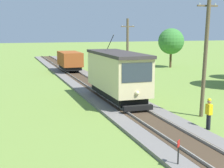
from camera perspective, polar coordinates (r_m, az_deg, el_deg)
The scene contains 7 objects.
red_tram at distance 25.74m, azimuth 0.86°, elevation 1.72°, with size 2.60×8.54×4.79m.
freight_car at distance 43.66m, azimuth -7.04°, elevation 3.91°, with size 2.40×5.20×2.31m.
utility_pole_near_tram at distance 21.92m, azimuth 15.30°, elevation 4.89°, with size 1.40×0.61×7.86m.
utility_pole_mid at distance 34.22m, azimuth 2.60°, elevation 5.55°, with size 1.40×0.28×6.53m.
trackside_signal_marker at distance 14.18m, azimuth 10.98°, elevation -11.14°, with size 0.21×0.21×1.18m.
track_worker at distance 19.71m, azimuth 15.83°, elevation -4.55°, with size 0.24×0.38×1.78m.
tree_left_near at distance 49.77m, azimuth 9.81°, elevation 7.01°, with size 3.68×3.68×5.59m.
Camera 1 is at (-8.23, -7.59, 5.57)m, focal length 54.88 mm.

